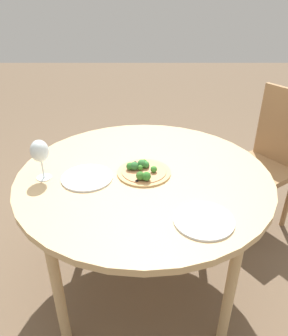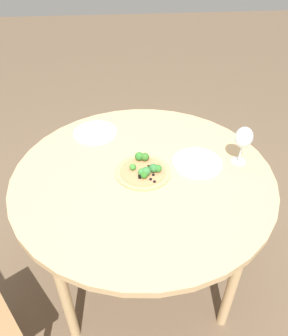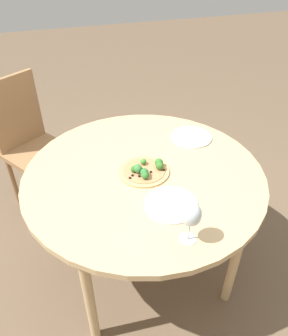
# 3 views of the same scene
# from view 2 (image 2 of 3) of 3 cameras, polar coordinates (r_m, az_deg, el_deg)

# --- Properties ---
(ground_plane) EXTENTS (12.00, 12.00, 0.00)m
(ground_plane) POSITION_cam_2_polar(r_m,az_deg,el_deg) (2.14, -0.13, -16.50)
(ground_plane) COLOR brown
(dining_table) EXTENTS (1.26, 1.26, 0.75)m
(dining_table) POSITION_cam_2_polar(r_m,az_deg,el_deg) (1.62, -0.17, -2.53)
(dining_table) COLOR tan
(dining_table) RESTS_ON ground_plane
(pizza) EXTENTS (0.27, 0.27, 0.06)m
(pizza) POSITION_cam_2_polar(r_m,az_deg,el_deg) (1.57, 0.12, -0.30)
(pizza) COLOR tan
(pizza) RESTS_ON dining_table
(wine_glass) EXTENTS (0.09, 0.09, 0.20)m
(wine_glass) POSITION_cam_2_polar(r_m,az_deg,el_deg) (1.63, 16.97, 4.98)
(wine_glass) COLOR silver
(wine_glass) RESTS_ON dining_table
(plate_near) EXTENTS (0.24, 0.24, 0.01)m
(plate_near) POSITION_cam_2_polar(r_m,az_deg,el_deg) (1.88, -8.47, 6.14)
(plate_near) COLOR silver
(plate_near) RESTS_ON dining_table
(plate_far) EXTENTS (0.25, 0.25, 0.01)m
(plate_far) POSITION_cam_2_polar(r_m,az_deg,el_deg) (1.65, 9.23, 0.92)
(plate_far) COLOR silver
(plate_far) RESTS_ON dining_table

